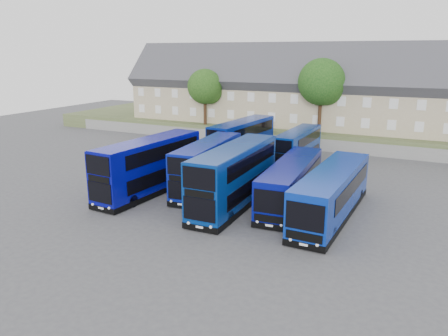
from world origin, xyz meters
TOP-DOWN VIEW (x-y plane):
  - ground at (0.00, 0.00)m, footprint 120.00×120.00m
  - retaining_wall at (0.00, 24.00)m, footprint 70.00×0.40m
  - earth_bank at (0.00, 34.00)m, footprint 80.00×20.00m
  - terrace_row at (-3.00, 30.00)m, footprint 48.00×10.40m
  - dd_front_left at (-6.65, 1.10)m, footprint 3.58×11.86m
  - dd_front_mid at (-2.51, 3.99)m, footprint 3.36×10.92m
  - dd_front_right at (1.34, 1.23)m, footprint 2.94×11.98m
  - dd_rear_left at (-4.14, 15.30)m, footprint 3.53×11.35m
  - dd_rear_right at (2.32, 15.12)m, footprint 2.51×9.88m
  - coach_east_a at (5.18, 3.76)m, footprint 3.41×12.50m
  - coach_east_b at (8.77, 2.17)m, footprint 3.21×13.20m
  - tree_west at (-13.85, 25.10)m, footprint 4.80×4.80m
  - tree_mid at (2.15, 25.60)m, footprint 5.76×5.76m

SIDE VIEW (x-z plane):
  - ground at x=0.00m, z-range 0.00..0.00m
  - retaining_wall at x=0.00m, z-range 0.00..1.50m
  - earth_bank at x=0.00m, z-range 0.00..2.00m
  - coach_east_a at x=5.18m, z-range -0.03..3.35m
  - coach_east_b at x=8.77m, z-range -0.03..3.55m
  - dd_rear_right at x=2.32m, z-range -0.04..3.86m
  - dd_front_mid at x=-2.51m, z-range -0.04..4.23m
  - dd_rear_left at x=-4.14m, z-range -0.04..4.40m
  - dd_front_left at x=-6.65m, z-range -0.04..4.61m
  - dd_front_right at x=1.34m, z-range -0.04..4.70m
  - terrace_row at x=-3.00m, z-range 1.00..12.20m
  - tree_west at x=-13.85m, z-range 3.23..10.88m
  - tree_mid at x=2.15m, z-range 3.48..12.66m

